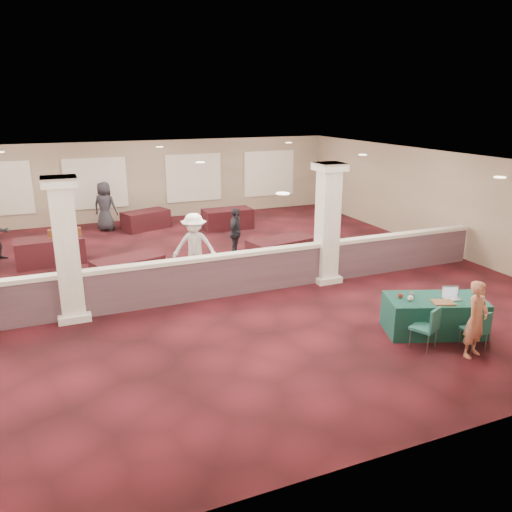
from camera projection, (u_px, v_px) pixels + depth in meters
name	position (u px, v px, depth m)	size (l,w,h in m)	color
ground	(204.00, 278.00, 13.90)	(16.00, 16.00, 0.00)	#4A1219
wall_back	(146.00, 180.00, 20.48)	(16.00, 0.04, 3.20)	#88715E
wall_front	(382.00, 355.00, 6.36)	(16.00, 0.04, 3.20)	#88715E
wall_right	(437.00, 200.00, 16.34)	(0.04, 16.00, 3.20)	#88715E
ceiling	(200.00, 162.00, 12.95)	(16.00, 16.00, 0.02)	silver
partition_wall	(221.00, 275.00, 12.40)	(15.60, 0.28, 1.10)	#50363D
column_left	(67.00, 249.00, 10.81)	(0.72, 0.72, 3.20)	silver
column_right	(327.00, 222.00, 13.18)	(0.72, 0.72, 3.20)	silver
sconce_left	(51.00, 234.00, 10.60)	(0.12, 0.12, 0.18)	brown
sconce_right	(78.00, 231.00, 10.80)	(0.12, 0.12, 0.18)	brown
near_table	(434.00, 315.00, 10.51)	(1.99, 1.00, 0.77)	#103D2C
conf_chair_main	(478.00, 328.00, 9.69)	(0.43, 0.44, 0.82)	#1F5A4C
conf_chair_side	(429.00, 325.00, 9.73)	(0.59, 0.59, 0.89)	#1F5A4C
woman	(476.00, 319.00, 9.41)	(0.54, 0.36, 1.51)	#DA745E
far_table_front_left	(50.00, 251.00, 15.00)	(1.94, 0.97, 0.79)	black
far_table_front_center	(128.00, 271.00, 13.32)	(1.80, 0.90, 0.73)	black
far_table_front_right	(281.00, 251.00, 14.96)	(1.95, 0.97, 0.79)	black
far_table_back_center	(146.00, 220.00, 19.14)	(1.73, 0.86, 0.70)	black
far_table_back_right	(227.00, 219.00, 19.22)	(1.86, 0.93, 0.75)	black
attendee_b	(194.00, 247.00, 13.54)	(1.18, 0.54, 1.85)	beige
attendee_c	(235.00, 233.00, 15.54)	(0.92, 0.44, 1.57)	black
attendee_d	(105.00, 206.00, 18.73)	(0.92, 0.49, 1.86)	black
laptop_base	(452.00, 299.00, 10.35)	(0.35, 0.24, 0.02)	silver
laptop_screen	(450.00, 291.00, 10.43)	(0.35, 0.01, 0.23)	silver
screen_glow	(450.00, 292.00, 10.43)	(0.31, 0.00, 0.20)	#B1BCD5
knitting	(443.00, 302.00, 10.14)	(0.42, 0.31, 0.03)	#BA661D
yarn_cream	(410.00, 298.00, 10.26)	(0.12, 0.12, 0.12)	beige
yarn_red	(400.00, 296.00, 10.40)	(0.10, 0.10, 0.10)	#5A1C12
yarn_grey	(412.00, 294.00, 10.48)	(0.11, 0.11, 0.11)	#55545A
scissors	(474.00, 303.00, 10.14)	(0.13, 0.03, 0.01)	red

